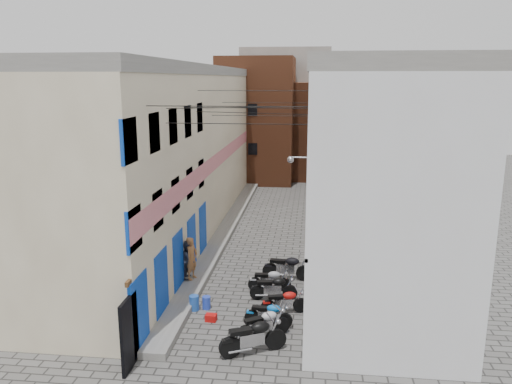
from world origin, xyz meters
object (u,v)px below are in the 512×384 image
at_px(person_b, 188,259).
at_px(red_crate, 211,318).
at_px(motorcycle_d, 284,300).
at_px(person_a, 192,258).
at_px(motorcycle_c, 268,313).
at_px(motorcycle_b, 263,323).
at_px(motorcycle_a, 253,335).
at_px(motorcycle_e, 274,286).
at_px(motorcycle_g, 287,266).
at_px(water_jug_far, 206,303).
at_px(motorcycle_f, 270,279).
at_px(water_jug_near, 194,303).

height_order(person_b, red_crate, person_b).
xyz_separation_m(motorcycle_d, person_a, (-3.94, 2.18, 0.64)).
distance_m(motorcycle_c, person_a, 4.74).
bearing_deg(motorcycle_b, motorcycle_a, -45.12).
bearing_deg(motorcycle_c, motorcycle_d, 159.46).
distance_m(motorcycle_b, motorcycle_e, 2.99).
relative_size(motorcycle_a, motorcycle_b, 1.15).
distance_m(motorcycle_g, person_a, 4.01).
distance_m(motorcycle_d, person_b, 4.73).
bearing_deg(motorcycle_b, person_b, -171.58).
bearing_deg(motorcycle_b, water_jug_far, -161.67).
distance_m(motorcycle_f, motorcycle_g, 1.39).
bearing_deg(water_jug_far, red_crate, -68.56).
height_order(motorcycle_b, motorcycle_d, motorcycle_b).
height_order(person_a, water_jug_far, person_a).
height_order(motorcycle_c, person_b, person_b).
relative_size(motorcycle_d, motorcycle_g, 0.82).
distance_m(motorcycle_d, water_jug_far, 2.90).
relative_size(motorcycle_e, person_a, 1.04).
distance_m(motorcycle_b, motorcycle_g, 5.03).
bearing_deg(water_jug_near, person_b, 108.62).
relative_size(motorcycle_a, water_jug_far, 4.55).
relative_size(motorcycle_c, water_jug_near, 3.03).
relative_size(motorcycle_g, water_jug_near, 3.79).
bearing_deg(motorcycle_g, person_a, -71.21).
height_order(motorcycle_c, person_a, person_a).
xyz_separation_m(motorcycle_c, water_jug_far, (-2.40, 1.05, -0.25)).
bearing_deg(water_jug_far, motorcycle_f, 40.81).
distance_m(motorcycle_g, red_crate, 4.73).
bearing_deg(motorcycle_e, motorcycle_b, -8.88).
height_order(motorcycle_g, person_b, person_b).
relative_size(motorcycle_d, red_crate, 4.49).
distance_m(motorcycle_g, person_b, 4.15).
relative_size(motorcycle_g, water_jug_far, 4.39).
distance_m(water_jug_near, water_jug_far, 0.45).
xyz_separation_m(motorcycle_d, person_b, (-4.11, 2.26, 0.55)).
relative_size(motorcycle_b, red_crate, 4.94).
height_order(motorcycle_b, motorcycle_e, motorcycle_b).
xyz_separation_m(person_a, person_b, (-0.17, 0.08, -0.09)).
bearing_deg(red_crate, motorcycle_c, -3.73).
relative_size(motorcycle_a, red_crate, 5.66).
height_order(motorcycle_e, water_jug_near, motorcycle_e).
height_order(water_jug_far, red_crate, water_jug_far).
xyz_separation_m(motorcycle_f, motorcycle_g, (0.63, 1.23, 0.11)).
relative_size(motorcycle_f, person_b, 1.08).
bearing_deg(water_jug_near, motorcycle_f, 37.92).
relative_size(motorcycle_d, water_jug_near, 3.12).
height_order(motorcycle_c, motorcycle_e, motorcycle_e).
xyz_separation_m(motorcycle_c, motorcycle_g, (0.41, 4.15, 0.12)).
distance_m(motorcycle_c, motorcycle_g, 4.17).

